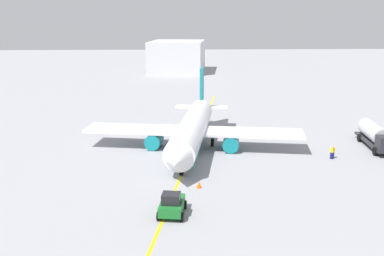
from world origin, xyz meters
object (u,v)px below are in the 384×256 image
Objects in this scene: pushback_tug at (172,204)px; refueling_worker at (332,152)px; airplane at (192,130)px; fuel_tanker at (376,135)px; safety_cone_nose at (199,185)px.

pushback_tug reaches higher than refueling_worker.
airplane is 18.12× the size of refueling_worker.
pushback_tug is 25.20m from refueling_worker.
airplane is 18.18m from refueling_worker.
fuel_tanker reaches higher than safety_cone_nose.
safety_cone_nose is (13.37, -24.99, -1.40)m from fuel_tanker.
airplane is at bearing 172.02° from pushback_tug.
refueling_worker is (-15.11, 20.17, -0.19)m from pushback_tug.
airplane reaches higher than safety_cone_nose.
safety_cone_nose is (-6.27, 2.83, -0.69)m from pushback_tug.
pushback_tug reaches higher than safety_cone_nose.
safety_cone_nose is at bearing 155.68° from pushback_tug.
fuel_tanker is 2.75× the size of pushback_tug.
pushback_tug is 2.25× the size of refueling_worker.
safety_cone_nose is (8.84, -17.33, -0.50)m from refueling_worker.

